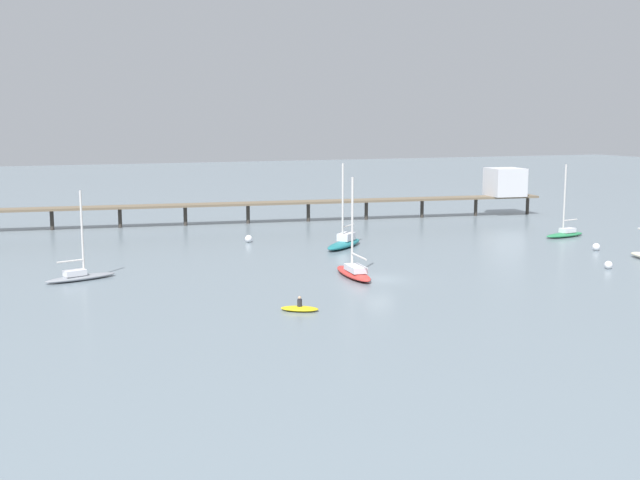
{
  "coord_description": "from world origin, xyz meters",
  "views": [
    {
      "loc": [
        -30.61,
        -61.86,
        14.17
      ],
      "look_at": [
        0.0,
        14.45,
        1.5
      ],
      "focal_mm": 43.69,
      "sensor_mm": 36.0,
      "label": 1
    }
  ],
  "objects": [
    {
      "name": "sailboat_green",
      "position": [
        32.49,
        14.59,
        0.56
      ],
      "size": [
        6.35,
        2.78,
        8.89
      ],
      "color": "#287F4C",
      "rests_on": "ground_plane"
    },
    {
      "name": "sailboat_gray",
      "position": [
        -25.16,
        9.51,
        0.54
      ],
      "size": [
        6.66,
        3.45,
        8.04
      ],
      "color": "gray",
      "rests_on": "ground_plane"
    },
    {
      "name": "mooring_buoy_mid",
      "position": [
        28.95,
        5.06,
        0.41
      ],
      "size": [
        0.82,
        0.82,
        0.82
      ],
      "primitive_type": "sphere",
      "color": "silver",
      "rests_on": "ground_plane"
    },
    {
      "name": "mooring_buoy_near",
      "position": [
        22.59,
        -3.88,
        0.39
      ],
      "size": [
        0.78,
        0.78,
        0.78
      ],
      "primitive_type": "sphere",
      "color": "silver",
      "rests_on": "ground_plane"
    },
    {
      "name": "pier",
      "position": [
        20.7,
        38.66,
        3.89
      ],
      "size": [
        87.82,
        14.71,
        7.08
      ],
      "color": "brown",
      "rests_on": "ground_plane"
    },
    {
      "name": "sailboat_red",
      "position": [
        -1.76,
        1.75,
        0.58
      ],
      "size": [
        2.44,
        7.59,
        9.09
      ],
      "color": "red",
      "rests_on": "ground_plane"
    },
    {
      "name": "sailboat_teal",
      "position": [
        4.14,
        17.39,
        0.66
      ],
      "size": [
        7.06,
        6.71,
        9.47
      ],
      "color": "#1E727A",
      "rests_on": "ground_plane"
    },
    {
      "name": "mooring_buoy_inner",
      "position": [
        -4.84,
        24.88,
        0.43
      ],
      "size": [
        0.87,
        0.87,
        0.87
      ],
      "primitive_type": "sphere",
      "color": "silver",
      "rests_on": "ground_plane"
    },
    {
      "name": "dinghy_yellow",
      "position": [
        -10.84,
        -8.46,
        0.21
      ],
      "size": [
        3.14,
        2.6,
        1.14
      ],
      "color": "yellow",
      "rests_on": "ground_plane"
    },
    {
      "name": "ground_plane",
      "position": [
        0.0,
        0.0,
        0.0
      ],
      "size": [
        400.0,
        400.0,
        0.0
      ],
      "primitive_type": "plane",
      "color": "slate"
    }
  ]
}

